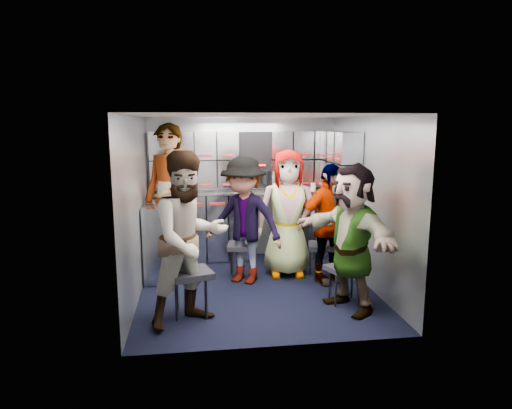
{
  "coord_description": "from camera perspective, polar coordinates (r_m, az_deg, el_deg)",
  "views": [
    {
      "loc": [
        -0.73,
        -5.32,
        2.01
      ],
      "look_at": [
        0.04,
        0.35,
        0.99
      ],
      "focal_mm": 32.0,
      "sensor_mm": 36.0,
      "label": 1
    }
  ],
  "objects": [
    {
      "name": "wall_back",
      "position": [
        6.93,
        -1.66,
        2.11
      ],
      "size": [
        2.8,
        0.04,
        2.1
      ],
      "primitive_type": "cube",
      "color": "#949AA1",
      "rests_on": "ground"
    },
    {
      "name": "cart_bank_left",
      "position": [
        6.09,
        -11.9,
        -4.54
      ],
      "size": [
        0.38,
        0.76,
        0.99
      ],
      "primitive_type": "cube",
      "color": "#A7ABB8",
      "rests_on": "ground"
    },
    {
      "name": "counter",
      "position": [
        6.73,
        -1.47,
        1.57
      ],
      "size": [
        2.68,
        0.42,
        0.03
      ],
      "primitive_type": "cube",
      "color": "#BABCC2",
      "rests_on": "cart_bank_back"
    },
    {
      "name": "attendant_arc_e",
      "position": [
        5.01,
        11.85,
        -4.07
      ],
      "size": [
        1.01,
        1.56,
        1.61
      ],
      "primitive_type": "imported",
      "rotation": [
        0.0,
        0.0,
        -1.18
      ],
      "color": "black",
      "rests_on": "ground"
    },
    {
      "name": "cart_bank_back",
      "position": [
        6.82,
        -1.45,
        -2.75
      ],
      "size": [
        2.68,
        0.38,
        0.99
      ],
      "primitive_type": "cube",
      "color": "#A7ABB8",
      "rests_on": "ground"
    },
    {
      "name": "attendant_arc_a",
      "position": [
        4.59,
        -8.31,
        -4.3
      ],
      "size": [
        1.07,
        1.0,
        1.76
      ],
      "primitive_type": "imported",
      "rotation": [
        0.0,
        0.0,
        0.51
      ],
      "color": "black",
      "rests_on": "ground"
    },
    {
      "name": "cup_right",
      "position": [
        6.85,
        7.12,
        2.24
      ],
      "size": [
        0.09,
        0.09,
        0.11
      ],
      "primitive_type": "cylinder",
      "color": "beige",
      "rests_on": "counter"
    },
    {
      "name": "wall_right",
      "position": [
        5.81,
        13.83,
        0.28
      ],
      "size": [
        0.04,
        3.0,
        2.1
      ],
      "primitive_type": "cube",
      "color": "#949AA1",
      "rests_on": "ground"
    },
    {
      "name": "cup_left",
      "position": [
        6.63,
        -10.99,
        1.83
      ],
      "size": [
        0.08,
        0.08,
        0.1
      ],
      "primitive_type": "cylinder",
      "color": "beige",
      "rests_on": "counter"
    },
    {
      "name": "bottle_mid",
      "position": [
        6.66,
        -1.26,
        2.67
      ],
      "size": [
        0.07,
        0.07,
        0.24
      ],
      "primitive_type": "cylinder",
      "color": "white",
      "rests_on": "counter"
    },
    {
      "name": "attendant_arc_d",
      "position": [
        5.82,
        9.0,
        -2.43
      ],
      "size": [
        0.97,
        0.65,
        1.52
      ],
      "primitive_type": "imported",
      "rotation": [
        0.0,
        0.0,
        0.35
      ],
      "color": "black",
      "rests_on": "ground"
    },
    {
      "name": "attendant_standing",
      "position": [
        6.1,
        -10.68,
        0.47
      ],
      "size": [
        0.88,
        0.78,
        2.02
      ],
      "primitive_type": "imported",
      "rotation": [
        0.0,
        0.0,
        -0.5
      ],
      "color": "black",
      "rests_on": "ground"
    },
    {
      "name": "jump_seat_mid_left",
      "position": [
        6.02,
        -1.69,
        -5.41
      ],
      "size": [
        0.44,
        0.42,
        0.46
      ],
      "rotation": [
        0.0,
        0.0,
        -0.17
      ],
      "color": "black",
      "rests_on": "ground"
    },
    {
      "name": "right_cabinet",
      "position": [
        6.43,
        10.42,
        -3.68
      ],
      "size": [
        0.28,
        1.2,
        1.0
      ],
      "primitive_type": "cube",
      "color": "#A7ABB8",
      "rests_on": "ground"
    },
    {
      "name": "jump_seat_near_right",
      "position": [
        5.29,
        11.02,
        -8.09
      ],
      "size": [
        0.46,
        0.45,
        0.43
      ],
      "rotation": [
        0.0,
        0.0,
        0.37
      ],
      "color": "black",
      "rests_on": "ground"
    },
    {
      "name": "locker_bank_right",
      "position": [
        6.36,
        10.43,
        5.22
      ],
      "size": [
        0.28,
        1.0,
        0.82
      ],
      "primitive_type": "cube",
      "color": "#A7ABB8",
      "rests_on": "wall_right"
    },
    {
      "name": "locker_bank_back",
      "position": [
        6.73,
        -1.54,
        5.65
      ],
      "size": [
        2.68,
        0.28,
        0.82
      ],
      "primitive_type": "cube",
      "color": "#A7ABB8",
      "rests_on": "wall_back"
    },
    {
      "name": "red_latch_strip",
      "position": [
        6.55,
        -1.27,
        0.15
      ],
      "size": [
        2.6,
        0.02,
        0.03
      ],
      "primitive_type": "cube",
      "color": "#9E1310",
      "rests_on": "cart_bank_back"
    },
    {
      "name": "bottle_right",
      "position": [
        6.8,
        5.71,
        2.91
      ],
      "size": [
        0.07,
        0.07,
        0.27
      ],
      "primitive_type": "cylinder",
      "color": "white",
      "rests_on": "counter"
    },
    {
      "name": "attendant_arc_b",
      "position": [
        5.75,
        -1.52,
        -2.02
      ],
      "size": [
        1.2,
        1.06,
        1.61
      ],
      "primitive_type": "imported",
      "rotation": [
        0.0,
        0.0,
        -0.56
      ],
      "color": "black",
      "rests_on": "ground"
    },
    {
      "name": "floor",
      "position": [
        5.74,
        0.03,
        -10.43
      ],
      "size": [
        3.0,
        3.0,
        0.0
      ],
      "primitive_type": "plane",
      "color": "black",
      "rests_on": "ground"
    },
    {
      "name": "jump_seat_near_left",
      "position": [
        4.89,
        -8.16,
        -8.81
      ],
      "size": [
        0.51,
        0.49,
        0.49
      ],
      "rotation": [
        0.0,
        0.0,
        0.28
      ],
      "color": "black",
      "rests_on": "ground"
    },
    {
      "name": "coffee_niche",
      "position": [
        6.82,
        -0.09,
        5.54
      ],
      "size": [
        0.46,
        0.16,
        0.84
      ],
      "primitive_type": null,
      "color": "black",
      "rests_on": "wall_back"
    },
    {
      "name": "attendant_arc_c",
      "position": [
        6.05,
        3.99,
        -1.09
      ],
      "size": [
        0.88,
        0.63,
        1.68
      ],
      "primitive_type": "imported",
      "rotation": [
        0.0,
        0.0,
        -0.12
      ],
      "color": "black",
      "rests_on": "ground"
    },
    {
      "name": "wall_left",
      "position": [
        5.45,
        -14.71,
        -0.41
      ],
      "size": [
        0.04,
        3.0,
        2.1
      ],
      "primitive_type": "cube",
      "color": "#949AA1",
      "rests_on": "ground"
    },
    {
      "name": "jump_seat_center",
      "position": [
        6.32,
        3.61,
        -4.72
      ],
      "size": [
        0.42,
        0.4,
        0.45
      ],
      "rotation": [
        0.0,
        0.0,
        0.11
      ],
      "color": "black",
      "rests_on": "ground"
    },
    {
      "name": "ceiling",
      "position": [
        5.37,
        0.03,
        11.03
      ],
      "size": [
        2.8,
        3.0,
        0.02
      ],
      "primitive_type": "cube",
      "color": "silver",
      "rests_on": "wall_back"
    },
    {
      "name": "bottle_left",
      "position": [
        6.62,
        -9.23,
        2.63
      ],
      "size": [
        0.06,
        0.06,
        0.27
      ],
      "primitive_type": "cylinder",
      "color": "white",
      "rests_on": "counter"
    },
    {
      "name": "jump_seat_mid_right",
      "position": [
        6.08,
        8.42,
        -5.38
      ],
      "size": [
        0.46,
        0.44,
        0.45
      ],
      "rotation": [
        0.0,
        0.0,
        -0.23
      ],
      "color": "black",
      "rests_on": "ground"
    }
  ]
}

